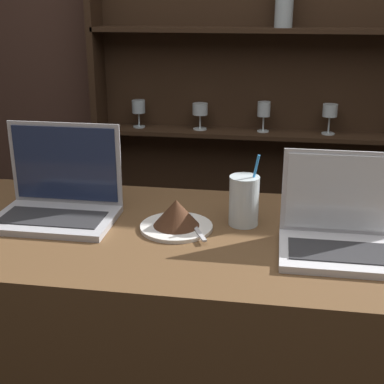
{
  "coord_description": "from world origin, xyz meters",
  "views": [
    {
      "loc": [
        0.07,
        -0.95,
        1.61
      ],
      "look_at": [
        -0.14,
        0.37,
        1.13
      ],
      "focal_mm": 50.0,
      "sensor_mm": 36.0,
      "label": 1
    }
  ],
  "objects_px": {
    "laptop_near": "(59,197)",
    "cake_plate": "(176,216)",
    "laptop_far": "(341,230)",
    "water_glass": "(245,201)"
  },
  "relations": [
    {
      "from": "cake_plate",
      "to": "laptop_near",
      "type": "bearing_deg",
      "value": 174.81
    },
    {
      "from": "laptop_near",
      "to": "water_glass",
      "type": "xyz_separation_m",
      "value": [
        0.52,
        0.03,
        0.01
      ]
    },
    {
      "from": "laptop_near",
      "to": "water_glass",
      "type": "distance_m",
      "value": 0.52
    },
    {
      "from": "water_glass",
      "to": "laptop_near",
      "type": "bearing_deg",
      "value": -176.81
    },
    {
      "from": "laptop_near",
      "to": "cake_plate",
      "type": "relative_size",
      "value": 1.69
    },
    {
      "from": "laptop_near",
      "to": "water_glass",
      "type": "relative_size",
      "value": 1.66
    },
    {
      "from": "laptop_far",
      "to": "laptop_near",
      "type": "bearing_deg",
      "value": 172.84
    },
    {
      "from": "laptop_far",
      "to": "water_glass",
      "type": "xyz_separation_m",
      "value": [
        -0.24,
        0.12,
        0.01
      ]
    },
    {
      "from": "laptop_near",
      "to": "water_glass",
      "type": "height_order",
      "value": "laptop_near"
    },
    {
      "from": "laptop_near",
      "to": "cake_plate",
      "type": "height_order",
      "value": "laptop_near"
    }
  ]
}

